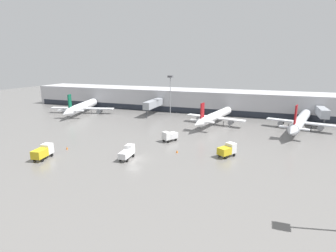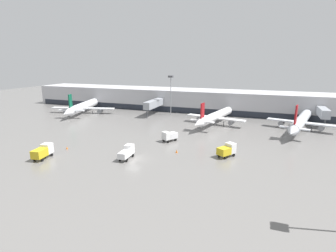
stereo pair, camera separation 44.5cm
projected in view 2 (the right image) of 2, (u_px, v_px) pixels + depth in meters
ground_plane at (135, 159)px, 58.05m from camera, size 320.00×320.00×0.00m
terminal_building at (200, 100)px, 113.35m from camera, size 160.00×30.91×9.00m
parked_jet_0 at (301, 121)px, 81.94m from camera, size 20.16×37.40×9.61m
parked_jet_1 at (215, 116)px, 88.71m from camera, size 20.46×31.28×8.79m
parked_jet_2 at (83, 107)px, 108.35m from camera, size 26.08×32.52×9.11m
service_truck_0 at (227, 150)px, 58.95m from camera, size 4.15×4.80×2.98m
service_truck_1 at (43, 151)px, 57.87m from camera, size 2.80×5.45×2.96m
service_truck_2 at (169, 136)px, 70.45m from camera, size 3.85×4.65×2.75m
service_truck_3 at (127, 152)px, 57.76m from camera, size 2.03×5.10×2.83m
traffic_cone_0 at (177, 151)px, 61.75m from camera, size 0.51×0.51×0.68m
traffic_cone_2 at (67, 148)px, 64.28m from camera, size 0.43×0.43×0.71m
apron_light_mast_3 at (171, 83)px, 102.63m from camera, size 1.80×1.80×15.64m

